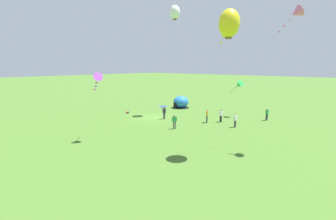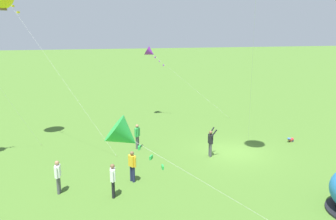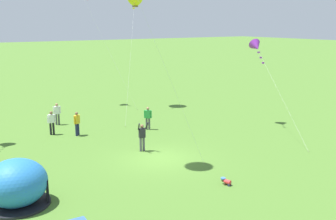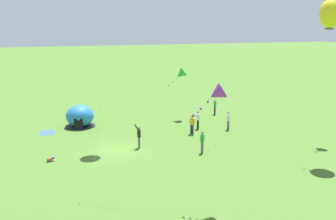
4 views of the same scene
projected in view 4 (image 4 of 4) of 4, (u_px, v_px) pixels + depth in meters
ground_plane at (118, 151)px, 30.52m from camera, size 300.00×300.00×0.00m
popup_tent at (80, 116)px, 37.46m from camera, size 2.81×2.81×2.10m
picnic_blanket at (47, 133)px, 35.55m from camera, size 1.77×1.39×0.01m
toddler_crawling at (51, 159)px, 28.12m from camera, size 0.35×0.55×0.32m
person_far_back at (215, 106)px, 42.55m from camera, size 0.57×0.33×1.72m
person_center_field at (192, 124)px, 34.90m from camera, size 0.54×0.38×1.72m
person_watching_sky at (198, 119)px, 36.62m from camera, size 0.58×0.30×1.72m
person_arms_raised at (139, 136)px, 31.05m from camera, size 0.67×0.52×1.89m
person_near_tent at (202, 141)px, 29.85m from camera, size 0.49×0.42×1.72m
person_with_toddler at (228, 120)px, 36.36m from camera, size 0.58×0.31×1.72m
kite_purple at (216, 94)px, 20.49m from camera, size 2.82×7.74×6.66m
kite_yellow at (331, 13)px, 27.35m from camera, size 5.35×7.22×11.39m
kite_pink at (328, 3)px, 32.16m from camera, size 4.04×5.79×11.86m
kite_green at (180, 74)px, 40.23m from camera, size 2.29×7.59×5.26m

